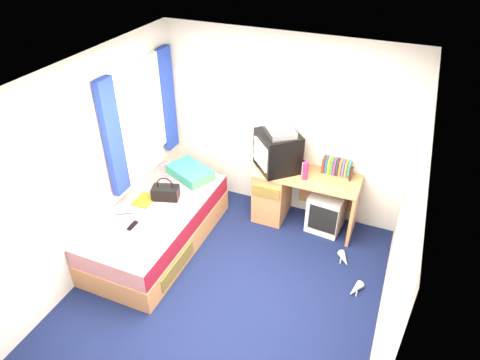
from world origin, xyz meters
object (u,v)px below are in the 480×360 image
at_px(colour_swatch_fan, 138,240).
at_px(desk, 285,192).
at_px(pink_water_bottle, 305,171).
at_px(handbag, 166,192).
at_px(crt_tv, 278,151).
at_px(vcr, 279,130).
at_px(remote_control, 133,226).
at_px(water_bottle, 125,211).
at_px(pillow, 190,172).
at_px(towel, 160,228).
at_px(picture_frame, 351,174).
at_px(white_heels, 349,273).
at_px(storage_cube, 326,211).
at_px(aerosol_can, 303,168).
at_px(magazine, 144,200).
at_px(bed, 158,226).

bearing_deg(colour_swatch_fan, desk, 55.54).
bearing_deg(desk, pink_water_bottle, -21.77).
bearing_deg(handbag, crt_tv, 20.06).
distance_m(crt_tv, vcr, 0.29).
bearing_deg(remote_control, water_bottle, 141.33).
bearing_deg(remote_control, pink_water_bottle, 40.07).
bearing_deg(pillow, towel, -78.73).
height_order(desk, vcr, vcr).
bearing_deg(pink_water_bottle, picture_frame, 23.03).
bearing_deg(white_heels, towel, -161.41).
distance_m(storage_cube, crt_tv, 1.02).
relative_size(storage_cube, handbag, 1.45).
distance_m(aerosol_can, towel, 1.89).
height_order(crt_tv, white_heels, crt_tv).
distance_m(vcr, towel, 1.82).
distance_m(crt_tv, white_heels, 1.69).
xyz_separation_m(colour_swatch_fan, remote_control, (-0.19, 0.19, 0.00)).
xyz_separation_m(picture_frame, magazine, (-2.26, -1.14, -0.27)).
xyz_separation_m(pillow, colour_swatch_fan, (0.08, -1.35, -0.06)).
xyz_separation_m(picture_frame, remote_control, (-2.12, -1.60, -0.27)).
height_order(remote_control, white_heels, remote_control).
distance_m(pillow, handbag, 0.55).
bearing_deg(aerosol_can, crt_tv, 178.69).
xyz_separation_m(aerosol_can, remote_control, (-1.55, -1.48, -0.29)).
distance_m(bed, colour_swatch_fan, 0.64).
distance_m(pink_water_bottle, magazine, 2.00).
distance_m(bed, crt_tv, 1.75).
bearing_deg(pillow, handbag, -94.71).
relative_size(handbag, white_heels, 0.55).
bearing_deg(crt_tv, pillow, -116.25).
height_order(picture_frame, handbag, picture_frame).
xyz_separation_m(crt_tv, towel, (-0.86, -1.44, -0.41)).
distance_m(picture_frame, aerosol_can, 0.58).
distance_m(towel, white_heels, 2.22).
relative_size(handbag, water_bottle, 1.81).
bearing_deg(pillow, aerosol_can, 12.38).
bearing_deg(pillow, picture_frame, 12.38).
height_order(crt_tv, picture_frame, crt_tv).
height_order(pillow, vcr, vcr).
xyz_separation_m(vcr, water_bottle, (-1.42, -1.32, -0.71)).
distance_m(pillow, remote_control, 1.17).
relative_size(crt_tv, magazine, 2.43).
height_order(colour_swatch_fan, white_heels, colour_swatch_fan).
relative_size(vcr, white_heels, 0.66).
xyz_separation_m(storage_cube, remote_control, (-1.90, -1.49, 0.29)).
relative_size(bed, remote_control, 12.50).
height_order(handbag, colour_swatch_fan, handbag).
xyz_separation_m(picture_frame, colour_swatch_fan, (-1.92, -1.79, -0.27)).
height_order(storage_cube, handbag, handbag).
bearing_deg(aerosol_can, water_bottle, -143.52).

